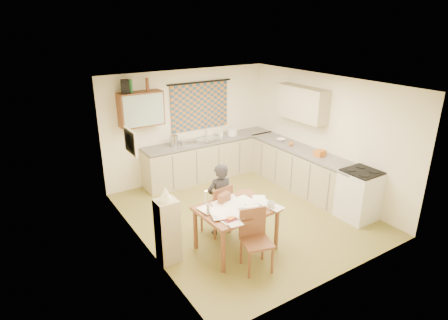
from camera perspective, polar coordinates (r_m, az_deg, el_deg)
floor at (r=7.29m, az=3.13°, el=-8.27°), size 4.00×4.50×0.02m
ceiling at (r=6.46m, az=3.57°, el=11.68°), size 4.00×4.50×0.02m
wall_back at (r=8.62m, az=-5.51°, el=5.35°), size 4.00×0.02×2.50m
wall_front at (r=5.26m, az=17.93°, el=-5.94°), size 4.00×0.02×2.50m
wall_left at (r=5.90m, az=-12.75°, el=-2.47°), size 0.02×4.50×2.50m
wall_right at (r=8.06m, az=15.03°, el=3.64°), size 0.02×4.50×2.50m
window_blind at (r=8.62m, az=-3.69°, el=8.15°), size 1.45×0.03×1.05m
curtain_rod at (r=8.50m, az=-3.71°, el=11.74°), size 1.60×0.04×0.04m
wall_cabinet at (r=7.88m, az=-12.54°, el=7.62°), size 0.90×0.34×0.70m
wall_cabinet_glass at (r=7.72m, az=-12.09°, el=7.39°), size 0.84×0.02×0.64m
upper_cabinet_right at (r=8.16m, az=11.72°, el=8.48°), size 0.34×1.30×0.70m
framed_print at (r=6.11m, az=-14.05°, el=2.75°), size 0.04×0.50×0.40m
print_canvas at (r=6.12m, az=-13.83°, el=2.80°), size 0.01×0.42×0.32m
counter_back at (r=8.81m, az=-1.81°, el=0.32°), size 3.30×0.62×0.92m
counter_right at (r=8.27m, az=11.80°, el=-1.52°), size 0.62×2.95×0.92m
stove at (r=7.37m, az=19.87°, el=-5.00°), size 0.62×0.62×0.95m
sink at (r=8.64m, az=-2.23°, el=2.90°), size 0.65×0.59×0.10m
tap at (r=8.74m, az=-2.73°, el=4.35°), size 0.04×0.04×0.28m
dish_rack at (r=8.37m, az=-5.38°, el=2.75°), size 0.42×0.39×0.06m
kettle at (r=8.19m, az=-7.68°, el=2.91°), size 0.23×0.23×0.24m
mixing_bowl at (r=8.92m, az=1.25°, el=4.30°), size 0.28×0.28×0.16m
soap_bottle at (r=8.81m, az=-0.50°, el=4.14°), size 0.11×0.11×0.17m
bowl at (r=8.61m, az=8.64°, el=3.08°), size 0.27×0.27×0.05m
orange_bag at (r=7.79m, az=14.40°, el=1.02°), size 0.24×0.18×0.12m
fruit_orange at (r=8.29m, az=10.19°, el=2.47°), size 0.10×0.10×0.10m
speaker at (r=7.70m, az=-14.84°, el=10.77°), size 0.21×0.24×0.26m
bottle_green at (r=7.73m, az=-14.03°, el=10.89°), size 0.09×0.09×0.26m
bottle_brown at (r=7.85m, az=-11.61°, el=11.21°), size 0.09×0.09×0.26m
dining_table at (r=6.10m, az=1.84°, el=-10.30°), size 1.22×0.95×0.75m
chair_far at (r=6.57m, az=-1.15°, el=-8.78°), size 0.48×0.48×0.92m
chair_near at (r=5.74m, az=4.90°, el=-13.68°), size 0.51×0.51×0.92m
person at (r=6.39m, az=-0.62°, el=-6.03°), size 0.52×0.38×1.29m
shelf_stand at (r=5.81m, az=-8.56°, el=-10.68°), size 0.32×0.30×1.04m
lampshade at (r=5.51m, az=-8.91°, el=-5.09°), size 0.20×0.20×0.22m
letter_rack at (r=6.02m, az=0.02°, el=-5.81°), size 0.24×0.16×0.16m
mug at (r=5.92m, az=7.12°, el=-6.81°), size 0.17×0.17×0.10m
magazine at (r=5.53m, az=-0.25°, el=-9.19°), size 0.22×0.28×0.03m
book at (r=5.62m, az=-0.69°, el=-8.75°), size 0.34×0.36×0.02m
orange_box at (r=5.56m, az=1.05°, el=-8.96°), size 0.13×0.10×0.04m
eyeglasses at (r=5.80m, az=5.00°, el=-7.84°), size 0.14×0.07×0.02m
candle_holder at (r=5.66m, az=-2.37°, el=-7.56°), size 0.07×0.07×0.18m
candle at (r=5.57m, az=-2.85°, el=-5.77°), size 0.03×0.03×0.22m
candle_flame at (r=5.49m, az=-2.66°, el=-4.73°), size 0.02×0.02×0.02m
papers at (r=5.90m, az=1.93°, el=-7.12°), size 1.20×0.98×0.03m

